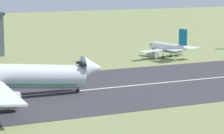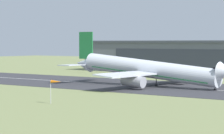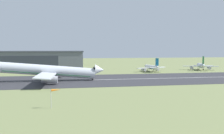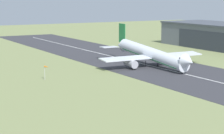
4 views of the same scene
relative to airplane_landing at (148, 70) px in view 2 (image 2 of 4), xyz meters
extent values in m
plane|color=#7A8451|center=(15.94, -61.76, -4.97)|extent=(604.76, 604.76, 0.00)
cube|color=#333338|center=(15.94, 0.28, -4.94)|extent=(364.76, 42.28, 0.06)
cube|color=silver|center=(15.94, 0.28, -4.90)|extent=(328.29, 0.70, 0.01)
cube|color=slate|center=(-26.53, 72.05, 1.44)|extent=(89.94, 30.94, 12.83)
cube|color=#424751|center=(-26.53, 72.05, 8.31)|extent=(90.94, 31.94, 0.90)
cube|color=#2D333D|center=(-26.53, 56.53, 0.16)|extent=(53.97, 0.12, 10.26)
cylinder|color=silver|center=(0.39, -0.01, 0.17)|extent=(45.14, 5.80, 8.83)
cone|color=silver|center=(-25.07, 0.39, 1.09)|extent=(6.56, 4.69, 5.09)
cube|color=black|center=(22.55, -0.35, 1.19)|extent=(1.20, 4.35, 0.53)
cube|color=#1E7238|center=(0.39, -0.01, -1.23)|extent=(40.26, 5.47, 3.57)
cube|color=silver|center=(1.08, -12.98, -0.72)|extent=(6.99, 20.92, 0.96)
cylinder|color=#A8A8B2|center=(2.44, -11.33, -2.55)|extent=(6.92, 3.27, 3.71)
cube|color=silver|center=(1.48, 12.94, -0.72)|extent=(6.99, 20.92, 0.96)
cylinder|color=#A8A8B2|center=(2.79, 11.25, -2.55)|extent=(6.92, 3.27, 3.71)
cube|color=#1E7238|center=(-24.15, 0.38, 7.06)|extent=(5.55, 0.37, 8.67)
cube|color=silver|center=(-24.65, -6.07, 0.94)|extent=(4.98, 7.88, 0.24)
cube|color=silver|center=(-24.45, 6.84, 0.94)|extent=(4.98, 7.88, 0.24)
cylinder|color=black|center=(21.58, -0.34, -3.68)|extent=(0.24, 0.24, 2.59)
cylinder|color=black|center=(21.58, -0.34, -4.75)|extent=(0.84, 0.84, 0.44)
cylinder|color=black|center=(0.73, -3.07, -3.68)|extent=(0.24, 0.24, 2.59)
cylinder|color=black|center=(0.73, -3.07, -4.75)|extent=(0.84, 0.84, 0.44)
cylinder|color=black|center=(0.83, 3.05, -3.68)|extent=(0.24, 0.24, 2.59)
cylinder|color=black|center=(0.83, 3.05, -4.75)|extent=(0.84, 0.84, 0.44)
cylinder|color=#B7B7BC|center=(7.40, -49.43, -2.46)|extent=(0.14, 0.14, 5.03)
cone|color=orange|center=(8.73, -49.13, -0.19)|extent=(2.51, 1.12, 0.60)
camera|label=1|loc=(-17.97, -107.04, 20.53)|focal=85.00mm
camera|label=2|loc=(84.64, -130.98, 8.11)|focal=85.00mm
camera|label=3|loc=(14.42, -107.48, 10.75)|focal=35.00mm
camera|label=4|loc=(148.62, -101.91, 23.68)|focal=70.00mm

